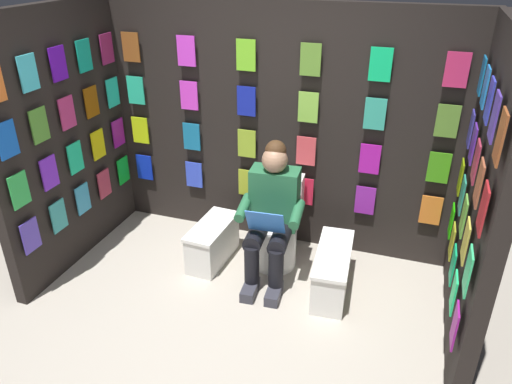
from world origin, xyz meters
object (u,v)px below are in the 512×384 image
(person_reading, at_px, (271,213))
(comic_longbox_far, at_px, (213,242))
(comic_longbox_near, at_px, (332,271))
(toilet, at_px, (277,228))

(person_reading, height_order, comic_longbox_far, person_reading)
(person_reading, distance_m, comic_longbox_far, 0.69)
(comic_longbox_near, distance_m, comic_longbox_far, 1.10)
(person_reading, bearing_deg, comic_longbox_far, -7.50)
(toilet, relative_size, comic_longbox_far, 1.22)
(toilet, relative_size, comic_longbox_near, 1.00)
(toilet, height_order, person_reading, person_reading)
(toilet, bearing_deg, comic_longbox_far, 15.49)
(person_reading, xyz_separation_m, comic_longbox_near, (-0.54, 0.05, -0.41))
(toilet, bearing_deg, comic_longbox_near, 149.05)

